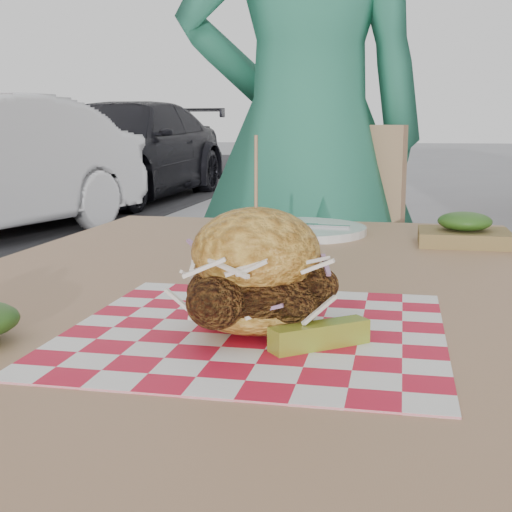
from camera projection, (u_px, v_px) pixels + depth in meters
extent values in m
imported|color=#28755A|center=(306.00, 137.00, 1.85)|extent=(0.77, 0.62, 1.84)
imported|color=black|center=(121.00, 151.00, 9.17)|extent=(2.00, 4.45, 1.27)
cube|color=#A47D5B|center=(248.00, 294.00, 0.94)|extent=(0.80, 1.20, 0.04)
cylinder|color=#333338|center=(150.00, 395.00, 1.59)|extent=(0.05, 0.05, 0.71)
cylinder|color=#333338|center=(465.00, 419.00, 1.46)|extent=(0.05, 0.05, 0.71)
cube|color=#A47D5B|center=(318.00, 324.00, 1.81)|extent=(0.52, 0.52, 0.04)
cube|color=#A47D5B|center=(349.00, 218.00, 1.94)|extent=(0.41, 0.16, 0.50)
cylinder|color=#333338|center=(222.00, 423.00, 1.79)|extent=(0.03, 0.03, 0.43)
cylinder|color=#333338|center=(358.00, 454.00, 1.62)|extent=(0.03, 0.03, 0.43)
cylinder|color=#333338|center=(286.00, 378.00, 2.10)|extent=(0.03, 0.03, 0.43)
cylinder|color=#333338|center=(405.00, 401.00, 1.93)|extent=(0.03, 0.03, 0.43)
cube|color=red|center=(256.00, 330.00, 0.69)|extent=(0.36, 0.36, 0.00)
ellipsoid|color=gold|center=(256.00, 308.00, 0.69)|extent=(0.12, 0.12, 0.04)
ellipsoid|color=brown|center=(256.00, 292.00, 0.69)|extent=(0.13, 0.12, 0.07)
ellipsoid|color=gold|center=(256.00, 253.00, 0.68)|extent=(0.12, 0.12, 0.09)
cylinder|color=#A47D5B|center=(256.00, 186.00, 0.67)|extent=(0.00, 0.00, 0.09)
cube|color=#999D2D|center=(320.00, 335.00, 0.64)|extent=(0.09, 0.08, 0.02)
cylinder|color=white|center=(294.00, 230.00, 1.33)|extent=(0.27, 0.27, 0.01)
cube|color=silver|center=(278.00, 224.00, 1.33)|extent=(0.15, 0.03, 0.00)
cube|color=silver|center=(310.00, 225.00, 1.32)|extent=(0.15, 0.03, 0.00)
cube|color=olive|center=(464.00, 238.00, 1.20)|extent=(0.15, 0.12, 0.02)
ellipsoid|color=#144413|center=(465.00, 221.00, 1.20)|extent=(0.09, 0.09, 0.03)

